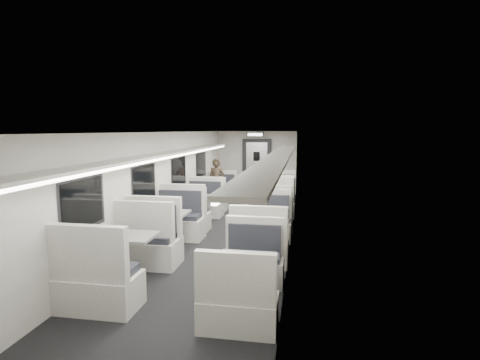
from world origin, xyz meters
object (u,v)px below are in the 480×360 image
(booth_left_c, at_px, (165,230))
(booth_right_c, at_px, (264,233))
(booth_left_d, at_px, (126,259))
(booth_right_b, at_px, (273,209))
(vestibule_door, at_px, (257,167))
(booth_right_d, at_px, (247,279))
(booth_right_a, at_px, (278,197))
(exit_sign, at_px, (255,135))
(booth_left_a, at_px, (217,195))
(passenger, at_px, (216,183))
(booth_left_b, at_px, (197,209))

(booth_left_c, height_order, booth_right_c, booth_left_c)
(booth_left_d, bearing_deg, booth_right_b, 64.94)
(vestibule_door, bearing_deg, booth_right_d, -83.77)
(booth_right_a, xyz_separation_m, booth_right_b, (0.00, -1.89, 0.02))
(booth_right_b, bearing_deg, vestibule_door, 102.39)
(booth_right_a, xyz_separation_m, booth_right_d, (0.00, -6.50, -0.02))
(booth_left_c, distance_m, booth_right_b, 3.23)
(booth_right_c, xyz_separation_m, exit_sign, (-1.00, 6.32, 1.90))
(booth_right_a, height_order, booth_right_c, booth_right_c)
(booth_right_a, bearing_deg, vestibule_door, 110.60)
(booth_left_d, bearing_deg, booth_left_a, 90.00)
(booth_right_c, relative_size, vestibule_door, 1.01)
(booth_right_c, height_order, booth_right_d, booth_right_c)
(passenger, height_order, exit_sign, exit_sign)
(booth_left_d, height_order, booth_right_b, booth_left_d)
(booth_right_a, distance_m, vestibule_door, 2.92)
(booth_left_d, bearing_deg, booth_left_b, 90.00)
(booth_left_d, xyz_separation_m, passenger, (0.04, 6.15, 0.37))
(booth_right_a, height_order, passenger, passenger)
(vestibule_door, bearing_deg, passenger, -109.65)
(booth_right_a, relative_size, booth_right_b, 0.95)
(booth_right_c, bearing_deg, booth_left_d, -134.76)
(booth_left_b, bearing_deg, vestibule_door, 78.19)
(booth_left_d, height_order, booth_right_c, booth_left_d)
(booth_left_d, height_order, booth_right_d, booth_left_d)
(booth_left_c, bearing_deg, booth_left_b, 90.00)
(booth_left_b, distance_m, booth_left_d, 4.04)
(booth_right_b, bearing_deg, booth_left_c, -128.31)
(booth_left_c, xyz_separation_m, booth_right_a, (2.00, 4.42, -0.03))
(booth_left_b, bearing_deg, booth_left_c, -90.00)
(booth_right_a, bearing_deg, booth_left_d, -107.96)
(booth_right_d, height_order, passenger, passenger)
(booth_left_b, relative_size, passenger, 1.33)
(booth_left_a, xyz_separation_m, passenger, (0.04, -0.22, 0.43))
(booth_left_a, distance_m, booth_left_d, 6.37)
(booth_left_a, distance_m, booth_right_b, 2.89)
(passenger, bearing_deg, booth_right_b, -36.28)
(booth_right_a, relative_size, passenger, 1.33)
(booth_left_a, xyz_separation_m, booth_right_a, (2.00, -0.20, 0.02))
(booth_left_c, xyz_separation_m, passenger, (0.04, 4.40, 0.38))
(booth_left_b, relative_size, exit_sign, 3.36)
(booth_right_b, bearing_deg, booth_right_d, -90.00)
(booth_right_c, height_order, exit_sign, exit_sign)
(booth_left_b, bearing_deg, booth_right_a, 46.72)
(booth_left_c, distance_m, booth_right_a, 4.85)
(exit_sign, bearing_deg, booth_right_c, -81.01)
(booth_left_b, xyz_separation_m, booth_right_c, (2.00, -2.03, 0.01))
(booth_left_c, relative_size, booth_right_c, 1.08)
(passenger, distance_m, exit_sign, 2.82)
(booth_left_c, distance_m, booth_right_c, 2.02)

